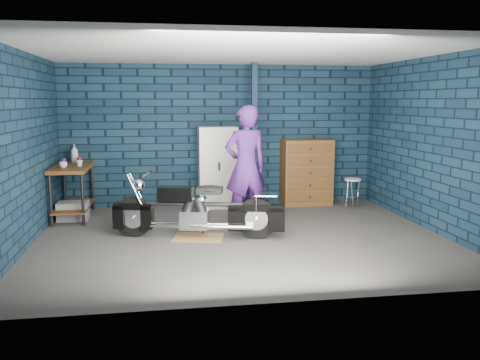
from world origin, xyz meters
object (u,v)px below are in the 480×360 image
object	(u,v)px
storage_bin	(73,211)
locker	(218,167)
workbench	(73,192)
person	(246,166)
motorcycle	(198,206)
shop_stool	(352,193)
tool_chest	(306,172)

from	to	relation	value
storage_bin	locker	distance (m)	2.72
workbench	storage_bin	size ratio (longest dim) A/B	2.78
person	motorcycle	bearing A→B (deg)	25.54
person	shop_stool	distance (m)	2.57
tool_chest	person	bearing A→B (deg)	-134.15
shop_stool	person	bearing A→B (deg)	-154.83
workbench	locker	world-z (taller)	locker
workbench	shop_stool	size ratio (longest dim) A/B	2.49
storage_bin	shop_stool	bearing A→B (deg)	2.50
motorcycle	shop_stool	size ratio (longest dim) A/B	3.87
locker	tool_chest	size ratio (longest dim) A/B	1.21
motorcycle	tool_chest	bearing A→B (deg)	55.89
workbench	shop_stool	xyz separation A→B (m)	(5.10, 0.03, -0.17)
person	workbench	bearing A→B (deg)	-31.54
workbench	motorcycle	world-z (taller)	motorcycle
workbench	locker	distance (m)	2.64
person	shop_stool	world-z (taller)	person
storage_bin	tool_chest	world-z (taller)	tool_chest
person	storage_bin	bearing A→B (deg)	-28.17
workbench	locker	bearing A→B (deg)	10.53
storage_bin	shop_stool	distance (m)	5.09
tool_chest	shop_stool	distance (m)	0.97
motorcycle	locker	size ratio (longest dim) A/B	1.42
tool_chest	shop_stool	size ratio (longest dim) A/B	2.26
person	locker	distance (m)	1.54
workbench	person	distance (m)	3.09
storage_bin	person	bearing A→B (deg)	-16.24
motorcycle	locker	xyz separation A→B (m)	(0.53, 2.13, 0.29)
motorcycle	person	xyz separation A→B (m)	(0.82, 0.63, 0.49)
locker	person	bearing A→B (deg)	-79.26
workbench	tool_chest	xyz separation A→B (m)	(4.33, 0.48, 0.18)
motorcycle	shop_stool	bearing A→B (deg)	41.60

